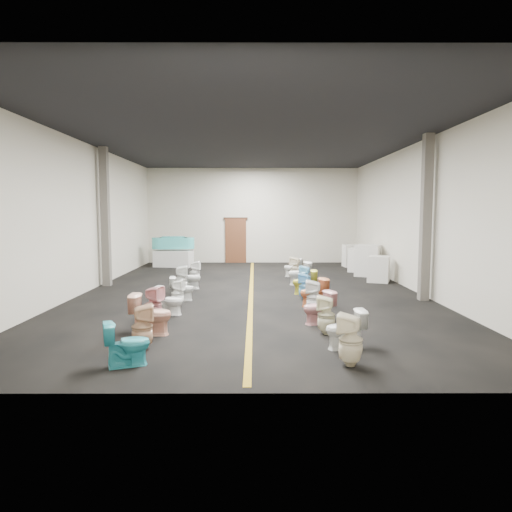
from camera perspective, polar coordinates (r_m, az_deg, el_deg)
The scene contains 39 objects.
floor at distance 14.08m, azimuth -0.60°, elevation -4.36°, with size 16.00×16.00×0.00m, color black.
ceiling at distance 14.03m, azimuth -0.62°, elevation 14.06°, with size 16.00×16.00×0.00m, color black.
wall_back at distance 21.87m, azimuth -0.45°, elevation 5.06°, with size 10.00×10.00×0.00m, color beige.
wall_front at distance 5.87m, azimuth -1.21°, elevation 3.98°, with size 10.00×10.00×0.00m, color beige.
wall_left at distance 14.78m, azimuth -20.45°, elevation 4.53°, with size 16.00×16.00×0.00m, color beige.
wall_right at distance 14.71m, azimuth 19.33°, elevation 4.56°, with size 16.00×16.00×0.00m, color beige.
aisle_stripe at distance 14.07m, azimuth -0.60°, elevation -4.35°, with size 0.12×15.60×0.01m, color #9C7616.
back_door at distance 21.87m, azimuth -2.55°, elevation 1.91°, with size 1.00×0.10×2.10m, color #562D19.
door_frame at distance 21.84m, azimuth -2.56°, elevation 4.72°, with size 1.15×0.08×0.10m, color #331C11.
column_left at distance 15.64m, azimuth -18.32°, elevation 4.63°, with size 0.25×0.25×4.50m, color #59544C.
column_right at distance 13.21m, azimuth 20.47°, elevation 4.46°, with size 0.25×0.25×4.50m, color #59544C.
display_table at distance 20.58m, azimuth -10.27°, elevation -0.31°, with size 1.63×0.82×0.73m, color silver.
bathtub at distance 20.52m, azimuth -10.30°, elevation 1.65°, with size 1.85×0.79×0.55m.
appliance_crate_a at distance 16.34m, azimuth 15.07°, elevation -1.59°, with size 0.70×0.70×0.90m, color silver.
appliance_crate_b at distance 17.77m, azimuth 13.81°, elevation -0.54°, with size 0.86×0.86×1.18m, color silver.
appliance_crate_c at distance 19.03m, azimuth 12.87°, elevation -0.49°, with size 0.84×0.84×0.95m, color silver.
appliance_crate_d at distance 20.66m, azimuth 11.82°, elevation 0.02°, with size 0.68×0.68×0.97m, color silver.
toilet_left_0 at distance 7.54m, azimuth -15.81°, elevation -10.50°, with size 0.40×0.70×0.71m, color teal.
toilet_left_1 at distance 8.31m, azimuth -14.02°, elevation -8.61°, with size 0.36×0.37×0.81m, color #D6A882.
toilet_left_2 at distance 9.26m, azimuth -12.99°, elevation -7.12°, with size 0.46×0.80×0.82m, color #E1A389.
toilet_left_3 at distance 10.12m, azimuth -12.69°, elevation -6.00°, with size 0.37×0.38×0.83m, color #D68D90.
toilet_left_4 at distance 10.97m, azimuth -10.76°, elevation -5.49°, with size 0.37×0.66×0.67m, color white.
toilet_left_5 at distance 11.77m, azimuth -9.76°, elevation -4.63°, with size 0.32×0.33×0.71m, color white.
toilet_left_6 at distance 12.65m, azimuth -9.25°, elevation -4.03°, with size 0.37×0.65×0.66m, color silver.
toilet_left_7 at distance 13.65m, azimuth -9.37°, elevation -2.96°, with size 0.38×0.39×0.84m, color white.
toilet_left_8 at distance 14.53m, azimuth -8.30°, elevation -2.70°, with size 0.39×0.69×0.71m, color silver.
toilet_left_9 at distance 15.45m, azimuth -7.66°, elevation -2.06°, with size 0.35×0.36×0.78m, color white.
toilet_right_0 at distance 7.38m, azimuth 11.74°, elevation -10.25°, with size 0.38×0.39×0.84m, color #EEE1C3.
toilet_right_1 at distance 8.26m, azimuth 11.12°, elevation -9.00°, with size 0.40×0.70×0.71m, color white.
toilet_right_2 at distance 9.17m, azimuth 8.77°, elevation -7.31°, with size 0.35×0.36×0.77m, color beige.
toilet_right_3 at distance 9.98m, azimuth 7.84°, elevation -6.42°, with size 0.40×0.70×0.71m, color #D18D90.
toilet_right_4 at distance 10.83m, azimuth 7.29°, elevation -5.17°, with size 0.37×0.38×0.82m, color silver.
toilet_right_5 at distance 11.79m, azimuth 7.22°, elevation -4.54°, with size 0.41×0.71×0.73m, color #D37241.
toilet_right_6 at distance 12.69m, azimuth 6.10°, elevation -3.80°, with size 0.33×0.34×0.73m, color #71BDEA.
toilet_right_7 at distance 13.51m, azimuth 6.09°, elevation -3.26°, with size 0.40×0.71×0.72m, color gold.
toilet_right_8 at distance 14.44m, azimuth 6.18°, elevation -2.67°, with size 0.33×0.34×0.73m, color #80CDF2.
toilet_right_9 at distance 15.26m, azimuth 5.44°, elevation -2.16°, with size 0.43×0.75×0.77m, color white.
toilet_right_10 at distance 16.25m, azimuth 4.97°, elevation -1.56°, with size 0.38×0.39×0.84m, color beige.
toilet_right_11 at distance 17.10m, azimuth 4.64°, elevation -1.45°, with size 0.39×0.69×0.70m, color white.
Camera 1 is at (0.11, -13.87, 2.40)m, focal length 32.00 mm.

